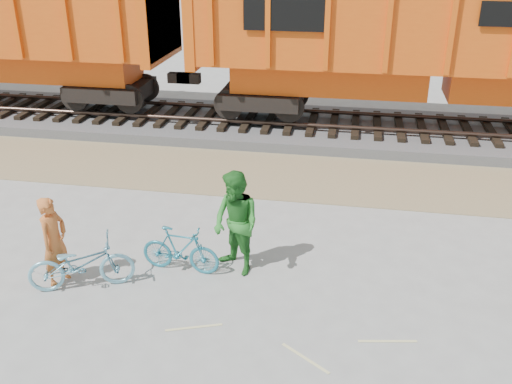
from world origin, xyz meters
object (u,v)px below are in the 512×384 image
person_solo (54,241)px  hopper_car_center (442,37)px  bicycle_blue (81,264)px  person_man (236,224)px  bicycle_teal (180,250)px

person_solo → hopper_car_center: bearing=-30.9°
bicycle_blue → person_man: size_ratio=0.93×
bicycle_blue → bicycle_teal: 1.73m
bicycle_teal → person_solo: person_solo is taller
hopper_car_center → person_solo: 11.68m
person_solo → bicycle_teal: bearing=-62.9°
bicycle_teal → person_man: (1.00, 0.20, 0.52)m
bicycle_blue → bicycle_teal: bearing=-84.1°
hopper_car_center → person_solo: bearing=-128.8°
hopper_car_center → bicycle_blue: size_ratio=7.79×
hopper_car_center → bicycle_teal: size_ratio=9.51×
bicycle_teal → person_solo: 2.18m
bicycle_teal → person_man: person_man is taller
person_solo → person_man: 3.16m
bicycle_blue → person_solo: size_ratio=1.10×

